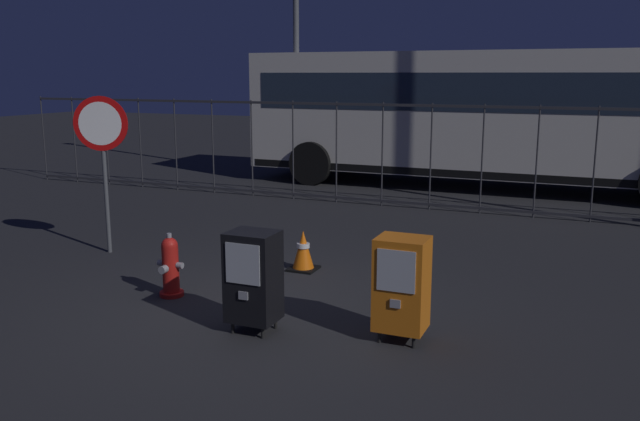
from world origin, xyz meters
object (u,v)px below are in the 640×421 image
at_px(newspaper_box_secondary, 253,276).
at_px(bus_near, 484,111).
at_px(newspaper_box_primary, 402,284).
at_px(stop_sign, 102,141).
at_px(traffic_cone, 303,251).
at_px(fire_hydrant, 170,267).

bearing_deg(newspaper_box_secondary, bus_near, 86.37).
relative_size(newspaper_box_primary, stop_sign, 0.46).
height_order(newspaper_box_secondary, traffic_cone, newspaper_box_secondary).
distance_m(stop_sign, traffic_cone, 3.24).
bearing_deg(stop_sign, newspaper_box_primary, -17.41).
relative_size(stop_sign, bus_near, 0.21).
height_order(newspaper_box_primary, newspaper_box_secondary, same).
xyz_separation_m(fire_hydrant, bus_near, (2.01, 9.10, 1.36)).
relative_size(stop_sign, traffic_cone, 4.21).
bearing_deg(newspaper_box_secondary, newspaper_box_primary, 13.59).
height_order(newspaper_box_primary, stop_sign, stop_sign).
xyz_separation_m(newspaper_box_primary, bus_near, (-0.80, 9.34, 1.14)).
bearing_deg(newspaper_box_secondary, fire_hydrant, 157.40).
relative_size(newspaper_box_secondary, stop_sign, 0.46).
distance_m(traffic_cone, bus_near, 7.76).
distance_m(fire_hydrant, newspaper_box_primary, 2.83).
bearing_deg(newspaper_box_primary, traffic_cone, 135.70).
height_order(newspaper_box_secondary, stop_sign, stop_sign).
height_order(traffic_cone, bus_near, bus_near).
bearing_deg(traffic_cone, stop_sign, -174.33).
bearing_deg(newspaper_box_secondary, traffic_cone, 101.11).
xyz_separation_m(newspaper_box_secondary, stop_sign, (-3.36, 1.84, 1.03)).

